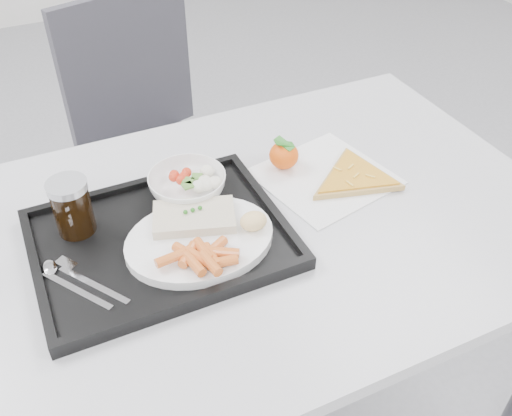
{
  "coord_description": "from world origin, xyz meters",
  "views": [
    {
      "loc": [
        -0.34,
        -0.45,
        1.47
      ],
      "look_at": [
        0.01,
        0.31,
        0.77
      ],
      "focal_mm": 40.0,
      "sensor_mm": 36.0,
      "label": 1
    }
  ],
  "objects_px": {
    "table": "(253,245)",
    "salad_bowl": "(187,185)",
    "chair": "(145,135)",
    "tray": "(161,240)",
    "pizza_slice": "(355,177)",
    "dinner_plate": "(200,240)",
    "tangerine": "(284,155)",
    "cola_glass": "(72,206)"
  },
  "relations": [
    {
      "from": "table",
      "to": "salad_bowl",
      "type": "height_order",
      "value": "salad_bowl"
    },
    {
      "from": "chair",
      "to": "tray",
      "type": "xyz_separation_m",
      "value": [
        -0.15,
        -0.71,
        0.22
      ]
    },
    {
      "from": "salad_bowl",
      "to": "pizza_slice",
      "type": "height_order",
      "value": "salad_bowl"
    },
    {
      "from": "dinner_plate",
      "to": "tangerine",
      "type": "height_order",
      "value": "tangerine"
    },
    {
      "from": "dinner_plate",
      "to": "salad_bowl",
      "type": "bearing_deg",
      "value": 78.56
    },
    {
      "from": "tray",
      "to": "dinner_plate",
      "type": "relative_size",
      "value": 1.67
    },
    {
      "from": "salad_bowl",
      "to": "cola_glass",
      "type": "bearing_deg",
      "value": -176.96
    },
    {
      "from": "table",
      "to": "salad_bowl",
      "type": "xyz_separation_m",
      "value": [
        -0.09,
        0.11,
        0.11
      ]
    },
    {
      "from": "salad_bowl",
      "to": "table",
      "type": "bearing_deg",
      "value": -49.45
    },
    {
      "from": "table",
      "to": "pizza_slice",
      "type": "bearing_deg",
      "value": 5.03
    },
    {
      "from": "dinner_plate",
      "to": "cola_glass",
      "type": "height_order",
      "value": "cola_glass"
    },
    {
      "from": "cola_glass",
      "to": "pizza_slice",
      "type": "distance_m",
      "value": 0.56
    },
    {
      "from": "dinner_plate",
      "to": "tangerine",
      "type": "relative_size",
      "value": 4.08
    },
    {
      "from": "tray",
      "to": "dinner_plate",
      "type": "xyz_separation_m",
      "value": [
        0.06,
        -0.04,
        0.02
      ]
    },
    {
      "from": "table",
      "to": "cola_glass",
      "type": "distance_m",
      "value": 0.35
    },
    {
      "from": "salad_bowl",
      "to": "pizza_slice",
      "type": "distance_m",
      "value": 0.35
    },
    {
      "from": "pizza_slice",
      "to": "cola_glass",
      "type": "bearing_deg",
      "value": 172.36
    },
    {
      "from": "table",
      "to": "tray",
      "type": "xyz_separation_m",
      "value": [
        -0.18,
        0.01,
        0.08
      ]
    },
    {
      "from": "salad_bowl",
      "to": "dinner_plate",
      "type": "bearing_deg",
      "value": -101.44
    },
    {
      "from": "chair",
      "to": "dinner_plate",
      "type": "distance_m",
      "value": 0.79
    },
    {
      "from": "pizza_slice",
      "to": "dinner_plate",
      "type": "bearing_deg",
      "value": -171.15
    },
    {
      "from": "cola_glass",
      "to": "tangerine",
      "type": "height_order",
      "value": "cola_glass"
    },
    {
      "from": "dinner_plate",
      "to": "cola_glass",
      "type": "relative_size",
      "value": 2.5
    },
    {
      "from": "tangerine",
      "to": "pizza_slice",
      "type": "xyz_separation_m",
      "value": [
        0.11,
        -0.1,
        -0.02
      ]
    },
    {
      "from": "table",
      "to": "tray",
      "type": "height_order",
      "value": "tray"
    },
    {
      "from": "salad_bowl",
      "to": "pizza_slice",
      "type": "bearing_deg",
      "value": -14.42
    },
    {
      "from": "tangerine",
      "to": "pizza_slice",
      "type": "relative_size",
      "value": 0.24
    },
    {
      "from": "chair",
      "to": "salad_bowl",
      "type": "relative_size",
      "value": 6.11
    },
    {
      "from": "cola_glass",
      "to": "pizza_slice",
      "type": "height_order",
      "value": "cola_glass"
    },
    {
      "from": "tangerine",
      "to": "table",
      "type": "bearing_deg",
      "value": -136.19
    },
    {
      "from": "dinner_plate",
      "to": "tangerine",
      "type": "xyz_separation_m",
      "value": [
        0.25,
        0.16,
        0.01
      ]
    },
    {
      "from": "tray",
      "to": "pizza_slice",
      "type": "relative_size",
      "value": 1.65
    },
    {
      "from": "chair",
      "to": "tangerine",
      "type": "height_order",
      "value": "chair"
    },
    {
      "from": "chair",
      "to": "pizza_slice",
      "type": "distance_m",
      "value": 0.78
    },
    {
      "from": "chair",
      "to": "tray",
      "type": "relative_size",
      "value": 2.07
    },
    {
      "from": "table",
      "to": "chair",
      "type": "height_order",
      "value": "chair"
    },
    {
      "from": "tangerine",
      "to": "cola_glass",
      "type": "bearing_deg",
      "value": -176.39
    },
    {
      "from": "tray",
      "to": "tangerine",
      "type": "xyz_separation_m",
      "value": [
        0.31,
        0.11,
        0.03
      ]
    },
    {
      "from": "cola_glass",
      "to": "tangerine",
      "type": "xyz_separation_m",
      "value": [
        0.44,
        0.03,
        -0.04
      ]
    },
    {
      "from": "chair",
      "to": "cola_glass",
      "type": "xyz_separation_m",
      "value": [
        -0.28,
        -0.62,
        0.28
      ]
    },
    {
      "from": "table",
      "to": "tangerine",
      "type": "height_order",
      "value": "tangerine"
    },
    {
      "from": "cola_glass",
      "to": "dinner_plate",
      "type": "bearing_deg",
      "value": -34.42
    }
  ]
}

